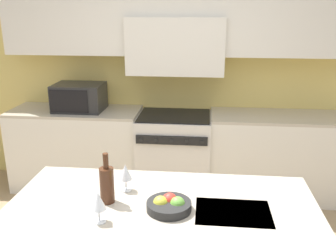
% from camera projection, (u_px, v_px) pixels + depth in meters
% --- Properties ---
extents(back_cabinetry, '(10.00, 0.46, 2.70)m').
position_uv_depth(back_cabinetry, '(177.00, 49.00, 4.16)').
color(back_cabinetry, '#DBC166').
rests_on(back_cabinetry, ground_plane).
extents(back_counter, '(3.74, 0.62, 0.94)m').
position_uv_depth(back_counter, '(174.00, 152.00, 4.27)').
color(back_counter, silver).
rests_on(back_counter, ground_plane).
extents(range_stove, '(0.81, 0.70, 0.91)m').
position_uv_depth(range_stove, '(174.00, 154.00, 4.25)').
color(range_stove, beige).
rests_on(range_stove, ground_plane).
extents(microwave, '(0.54, 0.42, 0.30)m').
position_uv_depth(microwave, '(79.00, 97.00, 4.19)').
color(microwave, black).
rests_on(microwave, back_counter).
extents(wine_bottle, '(0.09, 0.09, 0.32)m').
position_uv_depth(wine_bottle, '(107.00, 184.00, 2.27)').
color(wine_bottle, '#422314').
rests_on(wine_bottle, kitchen_island).
extents(wine_glass_near, '(0.08, 0.08, 0.18)m').
position_uv_depth(wine_glass_near, '(98.00, 202.00, 2.05)').
color(wine_glass_near, white).
rests_on(wine_glass_near, kitchen_island).
extents(wine_glass_far, '(0.08, 0.08, 0.18)m').
position_uv_depth(wine_glass_far, '(125.00, 173.00, 2.42)').
color(wine_glass_far, white).
rests_on(wine_glass_far, kitchen_island).
extents(fruit_bowl, '(0.27, 0.27, 0.09)m').
position_uv_depth(fruit_bowl, '(169.00, 205.00, 2.21)').
color(fruit_bowl, black).
rests_on(fruit_bowl, kitchen_island).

